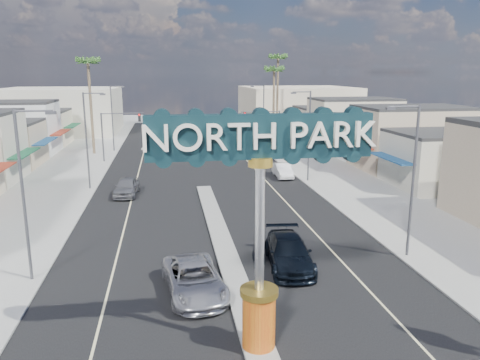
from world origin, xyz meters
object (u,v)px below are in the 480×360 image
object	(u,v)px
streetlight_l_mid	(88,136)
suv_right	(289,252)
palm_left_far	(88,66)
streetlight_r_mid	(308,131)
streetlight_l_far	(113,115)
streetlight_r_far	(262,113)
gateway_sign	(260,206)
palm_right_far	(278,62)
suv_left	(194,279)
car_parked_left	(127,187)
traffic_signal_right	(266,124)
car_parked_right	(283,170)
streetlight_r_near	(411,174)
streetlight_l_near	(26,188)
traffic_signal_left	(117,127)
palm_right_mid	(274,73)

from	to	relation	value
streetlight_l_mid	suv_right	bearing A→B (deg)	-55.93
palm_left_far	streetlight_r_mid	bearing A→B (deg)	-40.48
streetlight_l_far	suv_right	size ratio (longest dim) A/B	1.56
streetlight_r_far	gateway_sign	bearing A→B (deg)	-101.78
streetlight_l_mid	palm_left_far	distance (m)	21.16
palm_right_far	suv_left	xyz separation A→B (m)	(-17.22, -54.83, -11.59)
streetlight_l_far	streetlight_r_far	world-z (taller)	same
suv_left	car_parked_left	size ratio (longest dim) A/B	1.21
streetlight_l_far	gateway_sign	bearing A→B (deg)	-78.22
suv_left	streetlight_r_mid	bearing A→B (deg)	54.08
traffic_signal_right	suv_left	xyz separation A→B (m)	(-11.41, -36.83, -3.48)
gateway_sign	palm_right_far	xyz separation A→B (m)	(15.00, 60.02, 6.46)
car_parked_right	streetlight_l_far	bearing A→B (deg)	135.38
palm_right_far	streetlight_r_near	bearing A→B (deg)	-95.02
streetlight_l_near	car_parked_right	xyz separation A→B (m)	(19.01, 22.35, -4.35)
suv_right	car_parked_left	bearing A→B (deg)	126.00
streetlight_r_far	palm_left_far	size ratio (longest dim) A/B	0.69
streetlight_l_far	palm_right_far	world-z (taller)	palm_right_far
streetlight_r_mid	streetlight_l_mid	bearing A→B (deg)	180.00
streetlight_l_far	streetlight_r_far	distance (m)	20.87
palm_left_far	palm_right_far	bearing A→B (deg)	23.20
streetlight_l_near	car_parked_left	bearing A→B (deg)	78.71
streetlight_r_far	streetlight_l_mid	bearing A→B (deg)	-133.48
streetlight_r_mid	palm_left_far	world-z (taller)	palm_left_far
streetlight_l_far	traffic_signal_left	bearing A→B (deg)	-81.14
palm_right_mid	suv_right	distance (m)	48.27
streetlight_l_far	car_parked_right	bearing A→B (deg)	-45.95
traffic_signal_left	traffic_signal_right	distance (m)	18.37
streetlight_l_far	streetlight_r_near	bearing A→B (deg)	-63.58
streetlight_l_far	suv_right	bearing A→B (deg)	-72.03
traffic_signal_right	car_parked_left	size ratio (longest dim) A/B	1.28
streetlight_l_near	car_parked_left	world-z (taller)	streetlight_l_near
streetlight_l_near	streetlight_l_mid	xyz separation A→B (m)	(0.00, 20.00, 0.00)
streetlight_r_mid	suv_left	xyz separation A→B (m)	(-12.66, -22.83, -4.27)
traffic_signal_right	suv_left	distance (m)	38.71
car_parked_right	streetlight_r_far	bearing A→B (deg)	85.94
streetlight_r_mid	streetlight_r_far	size ratio (longest dim) A/B	1.00
suv_left	palm_right_far	bearing A→B (deg)	65.64
suv_right	streetlight_l_near	bearing A→B (deg)	-175.55
traffic_signal_left	streetlight_r_mid	distance (m)	24.11
traffic_signal_right	suv_right	bearing A→B (deg)	-99.79
palm_right_mid	palm_left_far	bearing A→B (deg)	-167.01
streetlight_l_mid	palm_right_far	xyz separation A→B (m)	(25.43, 32.00, 7.32)
traffic_signal_right	palm_right_mid	bearing A→B (deg)	72.37
traffic_signal_right	palm_right_far	xyz separation A→B (m)	(5.82, 18.01, 8.11)
traffic_signal_right	streetlight_l_far	xyz separation A→B (m)	(-19.62, 8.01, 0.79)
suv_right	palm_left_far	bearing A→B (deg)	117.55
palm_right_far	suv_left	world-z (taller)	palm_right_far
streetlight_l_near	streetlight_r_far	distance (m)	46.90
suv_right	car_parked_right	world-z (taller)	suv_right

